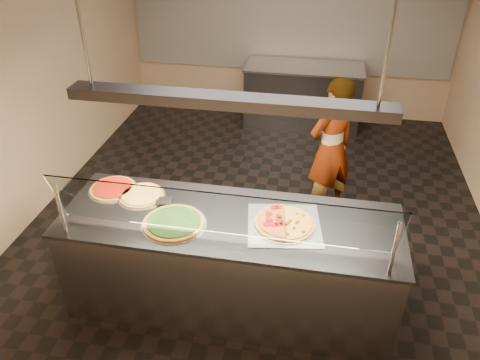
% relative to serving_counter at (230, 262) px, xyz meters
% --- Properties ---
extents(ground, '(5.00, 6.00, 0.02)m').
position_rel_serving_counter_xyz_m(ground, '(0.06, 1.32, -0.48)').
color(ground, black).
rests_on(ground, ground).
extents(wall_back, '(5.00, 0.02, 3.00)m').
position_rel_serving_counter_xyz_m(wall_back, '(0.06, 4.33, 1.03)').
color(wall_back, tan).
rests_on(wall_back, ground).
extents(wall_front, '(5.00, 0.02, 3.00)m').
position_rel_serving_counter_xyz_m(wall_front, '(0.06, -1.69, 1.03)').
color(wall_front, tan).
rests_on(wall_front, ground).
extents(wall_left, '(0.02, 6.00, 3.00)m').
position_rel_serving_counter_xyz_m(wall_left, '(-2.45, 1.32, 1.03)').
color(wall_left, tan).
rests_on(wall_left, ground).
extents(tile_band, '(4.90, 0.02, 1.20)m').
position_rel_serving_counter_xyz_m(tile_band, '(0.06, 4.30, 0.83)').
color(tile_band, silver).
rests_on(tile_band, wall_back).
extents(serving_counter, '(2.76, 0.94, 0.93)m').
position_rel_serving_counter_xyz_m(serving_counter, '(0.00, 0.00, 0.00)').
color(serving_counter, '#B7B7BC').
rests_on(serving_counter, ground).
extents(sneeze_guard, '(2.52, 0.18, 0.54)m').
position_rel_serving_counter_xyz_m(sneeze_guard, '(-0.00, -0.34, 0.76)').
color(sneeze_guard, '#B7B7BC').
rests_on(sneeze_guard, serving_counter).
extents(perforated_tray, '(0.65, 0.65, 0.01)m').
position_rel_serving_counter_xyz_m(perforated_tray, '(0.44, 0.00, 0.47)').
color(perforated_tray, silver).
rests_on(perforated_tray, serving_counter).
extents(half_pizza_pepperoni, '(0.31, 0.50, 0.05)m').
position_rel_serving_counter_xyz_m(half_pizza_pepperoni, '(0.33, 0.00, 0.50)').
color(half_pizza_pepperoni, brown).
rests_on(half_pizza_pepperoni, perforated_tray).
extents(half_pizza_sausage, '(0.31, 0.50, 0.04)m').
position_rel_serving_counter_xyz_m(half_pizza_sausage, '(0.55, 0.00, 0.49)').
color(half_pizza_sausage, brown).
rests_on(half_pizza_sausage, perforated_tray).
extents(pizza_spinach, '(0.52, 0.52, 0.03)m').
position_rel_serving_counter_xyz_m(pizza_spinach, '(-0.42, -0.14, 0.48)').
color(pizza_spinach, silver).
rests_on(pizza_spinach, serving_counter).
extents(pizza_cheese, '(0.41, 0.41, 0.03)m').
position_rel_serving_counter_xyz_m(pizza_cheese, '(-0.81, 0.18, 0.48)').
color(pizza_cheese, silver).
rests_on(pizza_cheese, serving_counter).
extents(pizza_tomato, '(0.42, 0.42, 0.03)m').
position_rel_serving_counter_xyz_m(pizza_tomato, '(-1.10, 0.23, 0.48)').
color(pizza_tomato, silver).
rests_on(pizza_tomato, serving_counter).
extents(pizza_spatula, '(0.22, 0.23, 0.02)m').
position_rel_serving_counter_xyz_m(pizza_spatula, '(-0.66, 0.18, 0.49)').
color(pizza_spatula, '#B7B7BC').
rests_on(pizza_spatula, pizza_spinach).
extents(prep_table, '(1.76, 0.74, 0.93)m').
position_rel_serving_counter_xyz_m(prep_table, '(0.34, 3.87, 0.00)').
color(prep_table, '#37373C').
rests_on(prep_table, ground).
extents(worker, '(0.70, 0.68, 1.61)m').
position_rel_serving_counter_xyz_m(worker, '(0.78, 1.58, 0.34)').
color(worker, '#2E2932').
rests_on(worker, ground).
extents(heat_lamp_housing, '(2.30, 0.18, 0.08)m').
position_rel_serving_counter_xyz_m(heat_lamp_housing, '(-0.00, -0.00, 1.48)').
color(heat_lamp_housing, '#37373C').
rests_on(heat_lamp_housing, ceiling).
extents(lamp_rod_left, '(0.02, 0.02, 1.01)m').
position_rel_serving_counter_xyz_m(lamp_rod_left, '(-1.00, -0.00, 2.03)').
color(lamp_rod_left, '#B7B7BC').
rests_on(lamp_rod_left, ceiling).
extents(lamp_rod_right, '(0.02, 0.02, 1.01)m').
position_rel_serving_counter_xyz_m(lamp_rod_right, '(1.00, -0.00, 2.03)').
color(lamp_rod_right, '#B7B7BC').
rests_on(lamp_rod_right, ceiling).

